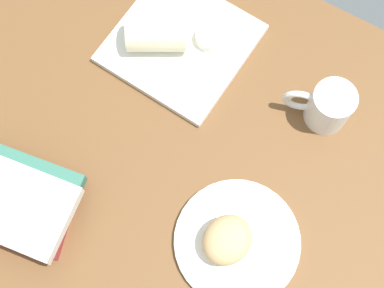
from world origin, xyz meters
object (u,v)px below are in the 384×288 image
at_px(scone_pastry, 227,240).
at_px(coffee_mug, 328,106).
at_px(square_plate, 181,43).
at_px(book_stack, 14,201).
at_px(round_plate, 237,242).
at_px(sauce_cup, 210,38).
at_px(breakfast_wrap, 156,34).

bearing_deg(scone_pastry, coffee_mug, -97.58).
bearing_deg(coffee_mug, square_plate, 1.32).
bearing_deg(book_stack, scone_pastry, -160.10).
bearing_deg(round_plate, square_plate, -45.15).
relative_size(square_plate, sauce_cup, 4.52).
relative_size(square_plate, book_stack, 1.04).
distance_m(round_plate, scone_pastry, 0.04).
distance_m(scone_pastry, sauce_cup, 0.40).
relative_size(sauce_cup, coffee_mug, 0.44).
height_order(square_plate, breakfast_wrap, breakfast_wrap).
height_order(scone_pastry, square_plate, scone_pastry).
bearing_deg(breakfast_wrap, sauce_cup, -87.71).
height_order(round_plate, book_stack, book_stack).
relative_size(sauce_cup, book_stack, 0.23).
relative_size(round_plate, square_plate, 0.88).
bearing_deg(round_plate, scone_pastry, 36.98).
bearing_deg(round_plate, book_stack, 20.76).
bearing_deg(square_plate, coffee_mug, -178.68).
bearing_deg(breakfast_wrap, round_plate, -159.27).
relative_size(square_plate, breakfast_wrap, 2.24).
xyz_separation_m(square_plate, breakfast_wrap, (0.04, 0.03, 0.04)).
xyz_separation_m(breakfast_wrap, book_stack, (0.05, 0.41, -0.01)).
bearing_deg(square_plate, round_plate, 134.85).
distance_m(sauce_cup, breakfast_wrap, 0.11).
relative_size(scone_pastry, square_plate, 0.36).
relative_size(scone_pastry, coffee_mug, 0.73).
relative_size(scone_pastry, breakfast_wrap, 0.81).
xyz_separation_m(round_plate, book_stack, (0.38, 0.14, 0.03)).
height_order(round_plate, coffee_mug, coffee_mug).
height_order(round_plate, sauce_cup, sauce_cup).
height_order(breakfast_wrap, coffee_mug, coffee_mug).
bearing_deg(sauce_cup, breakfast_wrap, 32.57).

